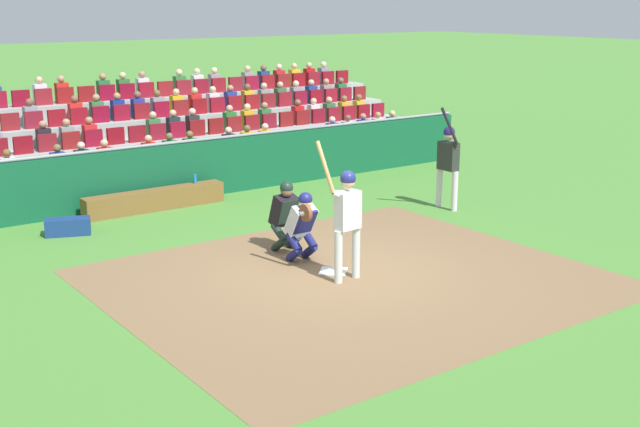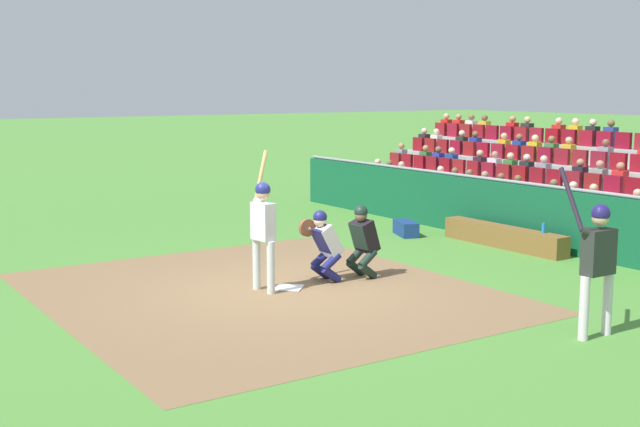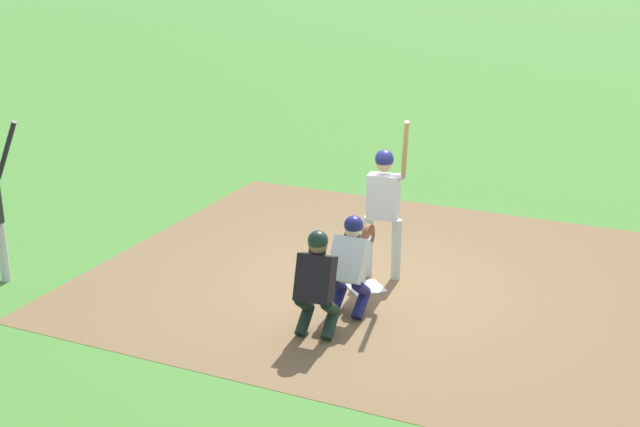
{
  "view_description": "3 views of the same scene",
  "coord_description": "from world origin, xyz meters",
  "px_view_note": "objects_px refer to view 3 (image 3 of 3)",
  "views": [
    {
      "loc": [
        7.73,
        10.28,
        4.36
      ],
      "look_at": [
        0.2,
        -0.09,
        1.02
      ],
      "focal_mm": 45.82,
      "sensor_mm": 36.0,
      "label": 1
    },
    {
      "loc": [
        -11.41,
        6.96,
        3.3
      ],
      "look_at": [
        -0.31,
        -0.41,
        1.26
      ],
      "focal_mm": 46.42,
      "sensor_mm": 36.0,
      "label": 2
    },
    {
      "loc": [
        3.64,
        -9.55,
        4.53
      ],
      "look_at": [
        -0.57,
        -0.22,
        1.05
      ],
      "focal_mm": 47.01,
      "sensor_mm": 36.0,
      "label": 3
    }
  ],
  "objects_px": {
    "batter_at_plate": "(384,200)",
    "home_plate_umpire": "(317,279)",
    "home_plate_marker": "(366,288)",
    "catcher_crouching": "(351,260)"
  },
  "relations": [
    {
      "from": "batter_at_plate",
      "to": "home_plate_umpire",
      "type": "xyz_separation_m",
      "value": [
        -0.11,
        -1.93,
        -0.41
      ]
    },
    {
      "from": "home_plate_marker",
      "to": "home_plate_umpire",
      "type": "distance_m",
      "value": 1.64
    },
    {
      "from": "catcher_crouching",
      "to": "home_plate_umpire",
      "type": "xyz_separation_m",
      "value": [
        -0.13,
        -0.73,
        0.0
      ]
    },
    {
      "from": "catcher_crouching",
      "to": "home_plate_umpire",
      "type": "relative_size",
      "value": 0.97
    },
    {
      "from": "home_plate_marker",
      "to": "home_plate_umpire",
      "type": "xyz_separation_m",
      "value": [
        -0.04,
        -1.48,
        0.69
      ]
    },
    {
      "from": "home_plate_marker",
      "to": "batter_at_plate",
      "type": "bearing_deg",
      "value": 81.25
    },
    {
      "from": "home_plate_marker",
      "to": "home_plate_umpire",
      "type": "bearing_deg",
      "value": -91.54
    },
    {
      "from": "home_plate_marker",
      "to": "catcher_crouching",
      "type": "bearing_deg",
      "value": -82.86
    },
    {
      "from": "home_plate_marker",
      "to": "home_plate_umpire",
      "type": "height_order",
      "value": "home_plate_umpire"
    },
    {
      "from": "batter_at_plate",
      "to": "catcher_crouching",
      "type": "xyz_separation_m",
      "value": [
        0.03,
        -1.2,
        -0.42
      ]
    }
  ]
}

